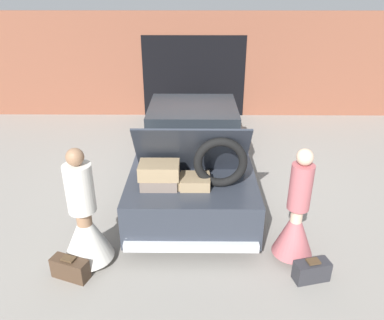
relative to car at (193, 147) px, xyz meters
name	(u,v)px	position (x,y,z in m)	size (l,w,h in m)	color
ground_plane	(193,175)	(0.00, 0.01, -0.62)	(40.00, 40.00, 0.00)	gray
garage_wall_back	(194,66)	(0.00, 3.77, 0.78)	(12.00, 0.14, 2.80)	brown
car	(193,147)	(0.00, 0.00, 0.00)	(1.94, 5.18, 1.74)	#2D333D
person_left	(85,224)	(-1.39, -2.52, -0.02)	(0.68, 0.68, 1.69)	#997051
person_right	(296,221)	(1.40, -2.41, -0.03)	(0.55, 0.55, 1.64)	beige
suitcase_beside_left_person	(70,268)	(-1.55, -2.85, -0.47)	(0.52, 0.34, 0.31)	#473323
suitcase_beside_right_person	(312,271)	(1.54, -2.86, -0.48)	(0.49, 0.30, 0.30)	#2D2D33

